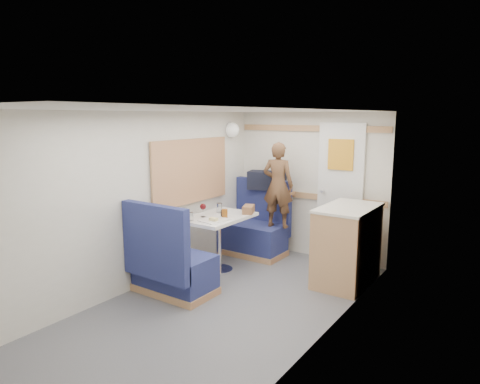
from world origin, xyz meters
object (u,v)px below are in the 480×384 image
Objects in this scene: dome_light at (232,130)px; tumbler_left at (191,216)px; person at (278,185)px; orange_fruit at (225,213)px; galley_counter at (347,244)px; duffel_bag at (268,180)px; bench_far at (255,233)px; pepper_grinder at (222,214)px; beer_glass at (225,214)px; bread_loaf at (248,209)px; tray at (215,220)px; cheese_block at (214,219)px; tumbler_mid at (219,208)px; wine_glass at (203,207)px; dinette_table at (218,228)px; bench_near at (171,268)px.

dome_light is 1.59m from tumbler_left.
orange_fruit is at bearing 63.58° from person.
galley_counter is 1.69× the size of duffel_bag.
bench_far reaches higher than pepper_grinder.
beer_glass is at bearing -52.51° from orange_fruit.
duffel_bag is 2.34× the size of bread_loaf.
tray is 0.19m from beer_glass.
person is 11.61× the size of tumbler_left.
dome_light is at bearing -177.88° from bench_far.
cheese_block is 0.52m from tumbler_mid.
tray is (0.08, -1.35, -0.30)m from duffel_bag.
bench_far is at bearing 113.44° from bread_loaf.
tray is 0.28m from wine_glass.
bench_far reaches higher than cheese_block.
tumbler_mid is at bearing -115.50° from duffel_bag.
bench_far is (-0.00, 0.86, -0.27)m from dinette_table.
tumbler_left is (-0.24, -0.35, -0.01)m from orange_fruit.
galley_counter is at bearing -12.10° from bench_far.
cheese_block is at bearing -64.59° from dome_light.
beer_glass is at bearing -10.63° from pepper_grinder.
orange_fruit is 0.42m from tumbler_left.
galley_counter is 0.80× the size of person.
pepper_grinder is at bearing -83.97° from bench_far.
tumbler_mid reaches higher than tumbler_left.
dome_light is 2.04× the size of cheese_block.
tray is at bearing -64.61° from dome_light.
tumbler_left is 0.80m from bread_loaf.
tumbler_mid is at bearing 96.04° from bench_near.
bread_loaf is at bearing -39.36° from dome_light.
dinette_table is 8.24× the size of beer_glass.
dinette_table is 2.85× the size of tray.
tumbler_left is 0.42m from beer_glass.
dome_light is at bearing -10.70° from person.
bench_far is at bearing 2.12° from dome_light.
pepper_grinder is at bearing 57.01° from tumbler_left.
dome_light is (-0.39, 0.85, 1.18)m from dinette_table.
bench_far is 5.25× the size of dome_light.
tray is 0.29m from tumbler_left.
bench_near is 0.69m from tumbler_left.
bench_near reaches higher than orange_fruit.
beer_glass is at bearing -59.53° from dome_light.
tumbler_mid is (-0.11, 1.04, 0.48)m from bench_near.
bread_loaf is (0.08, 0.63, 0.01)m from cheese_block.
bread_loaf is at bearing 77.96° from beer_glass.
galley_counter is 1.63m from duffel_bag.
wine_glass is at bearing -74.68° from dome_light.
dome_light reaches higher than bench_far.
wine_glass is 1.51× the size of beer_glass.
tumbler_left reaches higher than tray.
pepper_grinder is (-0.03, 0.19, 0.04)m from tray.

